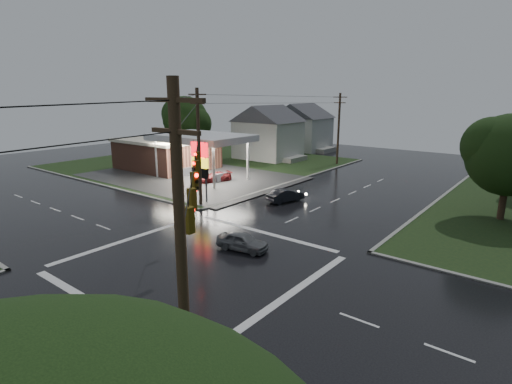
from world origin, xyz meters
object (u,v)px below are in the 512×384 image
Objects in this scene: utility_pole_se at (182,269)px; car_north at (285,195)px; pylon_sign at (200,161)px; utility_pole_nw at (199,146)px; tree_ne_near at (512,155)px; car_pump at (215,177)px; house_far at (302,126)px; house_near at (268,131)px; gas_station at (171,152)px; tree_nw_behind at (186,119)px; utility_pole_n at (339,128)px; car_crossing at (242,241)px.

utility_pole_se reaches higher than car_north.
pylon_sign reaches higher than car_north.
utility_pole_nw is 1.22× the size of tree_ne_near.
tree_ne_near is at bearing 27.86° from utility_pole_nw.
house_far is at bearing 124.27° from car_pump.
car_pump is (6.49, -30.30, -3.81)m from house_far.
utility_pole_se is 54.77m from house_near.
gas_station is 2.38× the size of utility_pole_se.
utility_pole_se is at bearing 135.92° from car_north.
utility_pole_nw is at bearing -45.00° from pylon_sign.
tree_nw_behind is at bearing -155.02° from house_near.
car_pump is (18.38, -12.29, -5.59)m from tree_nw_behind.
house_near is at bearing 112.28° from pylon_sign.
tree_nw_behind is 2.54× the size of car_north.
tree_ne_near reaches higher than gas_station.
house_far is 2.70× the size of car_pump.
utility_pole_n reaches higher than tree_ne_near.
tree_ne_near is 23.41m from car_crossing.
utility_pole_nw reaches higher than utility_pole_n.
utility_pole_se is at bearing -39.70° from gas_station.
car_north is at bearing -60.69° from house_far.
house_far is at bearing 118.68° from utility_pole_se.
utility_pole_nw reaches higher than tree_nw_behind.
pylon_sign is 0.67× the size of tree_ne_near.
utility_pole_nw is at bearing -90.00° from utility_pole_n.
car_crossing is 0.90× the size of car_pump.
house_far is at bearing 16.96° from car_crossing.
house_far is at bearing 56.56° from tree_nw_behind.
tree_nw_behind is at bearing 140.13° from pylon_sign.
tree_ne_near is at bearing 30.43° from car_pump.
car_pump is at bearing -171.75° from tree_ne_near.
utility_pole_nw is 28.90m from house_near.
car_north is 0.96× the size of car_pump.
car_pump is at bearing 126.02° from utility_pole_nw.
tree_nw_behind is (-8.17, 10.29, 3.63)m from gas_station.
tree_nw_behind is at bearing -7.60° from car_north.
house_far is 37.44m from car_north.
gas_station reaches higher than car_crossing.
tree_nw_behind is 22.80m from car_pump.
pylon_sign is 1.53× the size of car_north.
pylon_sign is 27.56m from utility_pole_n.
gas_station is 2.92× the size of tree_ne_near.
tree_ne_near is (24.64, 11.49, 1.55)m from pylon_sign.
car_north is at bearing -160.06° from tree_ne_near.
car_pump is at bearing 132.54° from utility_pole_se.
tree_ne_near is at bearing 81.62° from utility_pole_se.
car_north is at bearing -75.57° from utility_pole_n.
tree_nw_behind reaches higher than house_far.
gas_station reaches higher than car_north.
tree_nw_behind is 2.71× the size of car_crossing.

